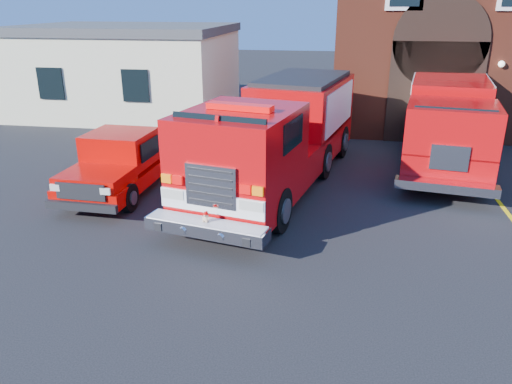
% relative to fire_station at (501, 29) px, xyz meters
% --- Properties ---
extents(ground, '(100.00, 100.00, 0.00)m').
position_rel_fire_station_xyz_m(ground, '(-8.99, -13.98, -4.25)').
color(ground, black).
rests_on(ground, ground).
extents(parking_stripe_mid, '(0.12, 3.00, 0.01)m').
position_rel_fire_station_xyz_m(parking_stripe_mid, '(-2.49, -9.98, -4.25)').
color(parking_stripe_mid, yellow).
rests_on(parking_stripe_mid, ground).
extents(parking_stripe_far, '(0.12, 3.00, 0.01)m').
position_rel_fire_station_xyz_m(parking_stripe_far, '(-2.49, -6.98, -4.25)').
color(parking_stripe_far, yellow).
rests_on(parking_stripe_far, ground).
extents(fire_station, '(15.20, 10.20, 8.45)m').
position_rel_fire_station_xyz_m(fire_station, '(0.00, 0.00, 0.00)').
color(fire_station, maroon).
rests_on(fire_station, ground).
extents(side_building, '(10.20, 8.20, 4.35)m').
position_rel_fire_station_xyz_m(side_building, '(-17.99, -0.99, -2.05)').
color(side_building, beige).
rests_on(side_building, ground).
extents(fire_engine, '(4.81, 10.35, 3.08)m').
position_rel_fire_station_xyz_m(fire_engine, '(-8.96, -10.94, -2.66)').
color(fire_engine, black).
rests_on(fire_engine, ground).
extents(pickup_truck, '(2.19, 5.60, 1.81)m').
position_rel_fire_station_xyz_m(pickup_truck, '(-13.55, -12.01, -3.40)').
color(pickup_truck, black).
rests_on(pickup_truck, ground).
extents(secondary_truck, '(4.04, 9.03, 2.83)m').
position_rel_fire_station_xyz_m(secondary_truck, '(-3.41, -7.61, -2.71)').
color(secondary_truck, black).
rests_on(secondary_truck, ground).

